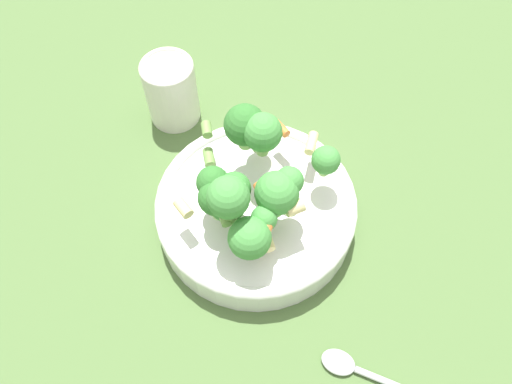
% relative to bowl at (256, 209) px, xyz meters
% --- Properties ---
extents(ground_plane, '(3.00, 3.00, 0.00)m').
position_rel_bowl_xyz_m(ground_plane, '(0.00, 0.00, -0.02)').
color(ground_plane, '#4C6B38').
extents(bowl, '(0.24, 0.24, 0.05)m').
position_rel_bowl_xyz_m(bowl, '(0.00, 0.00, 0.00)').
color(bowl, white).
rests_on(bowl, ground_plane).
extents(pasta_salad, '(0.18, 0.17, 0.10)m').
position_rel_bowl_xyz_m(pasta_salad, '(-0.01, 0.00, 0.07)').
color(pasta_salad, '#8CB766').
rests_on(pasta_salad, bowl).
extents(cup, '(0.07, 0.07, 0.09)m').
position_rel_bowl_xyz_m(cup, '(0.11, 0.17, 0.02)').
color(cup, silver).
rests_on(cup, ground_plane).
extents(spoon, '(0.03, 0.17, 0.01)m').
position_rel_bowl_xyz_m(spoon, '(-0.13, -0.18, -0.02)').
color(spoon, silver).
rests_on(spoon, ground_plane).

